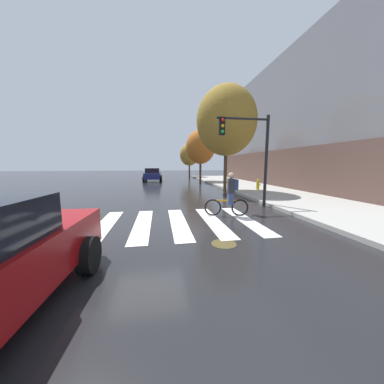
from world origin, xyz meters
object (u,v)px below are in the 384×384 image
object	(u,v)px
traffic_light_near	(250,145)
fire_hydrant	(258,185)
street_tree_far	(189,155)
street_tree_mid	(201,147)
manhole_cover	(224,244)
sedan_mid	(153,174)
cyclist	(230,195)
street_tree_near	(226,121)

from	to	relation	value
traffic_light_near	fire_hydrant	world-z (taller)	traffic_light_near
fire_hydrant	street_tree_far	world-z (taller)	street_tree_far
street_tree_mid	street_tree_far	world-z (taller)	street_tree_mid
manhole_cover	street_tree_far	xyz separation A→B (m)	(2.98, 25.86, 3.43)
sedan_mid	street_tree_mid	world-z (taller)	street_tree_mid
manhole_cover	fire_hydrant	world-z (taller)	fire_hydrant
cyclist	traffic_light_near	distance (m)	2.84
traffic_light_near	fire_hydrant	size ratio (longest dim) A/B	5.38
street_tree_mid	sedan_mid	bearing A→B (deg)	156.66
traffic_light_near	street_tree_mid	distance (m)	13.52
manhole_cover	sedan_mid	world-z (taller)	sedan_mid
sedan_mid	street_tree_mid	bearing A→B (deg)	-23.34
street_tree_near	street_tree_mid	distance (m)	8.51
street_tree_near	street_tree_far	world-z (taller)	street_tree_near
street_tree_mid	street_tree_far	bearing A→B (deg)	90.02
traffic_light_near	street_tree_near	distance (m)	5.48
street_tree_mid	street_tree_near	bearing A→B (deg)	-89.52
cyclist	street_tree_near	bearing A→B (deg)	73.06
cyclist	fire_hydrant	world-z (taller)	cyclist
street_tree_near	manhole_cover	bearing A→B (deg)	-108.55
sedan_mid	fire_hydrant	size ratio (longest dim) A/B	5.82
cyclist	fire_hydrant	distance (m)	7.73
street_tree_near	street_tree_far	distance (m)	16.83
fire_hydrant	street_tree_far	xyz separation A→B (m)	(-2.54, 16.89, 2.90)
manhole_cover	street_tree_near	size ratio (longest dim) A/B	0.09
manhole_cover	traffic_light_near	distance (m)	5.56
sedan_mid	street_tree_mid	xyz separation A→B (m)	(5.33, -2.30, 3.08)
street_tree_far	fire_hydrant	bearing A→B (deg)	-81.46
manhole_cover	sedan_mid	distance (m)	19.99
street_tree_near	street_tree_far	xyz separation A→B (m)	(-0.07, 16.76, -1.51)
street_tree_mid	street_tree_far	xyz separation A→B (m)	(-0.00, 8.32, -0.45)
traffic_light_near	street_tree_mid	bearing A→B (deg)	87.92
sedan_mid	street_tree_far	xyz separation A→B (m)	(5.33, 6.02, 2.63)
manhole_cover	cyclist	distance (m)	2.98
traffic_light_near	fire_hydrant	bearing A→B (deg)	58.36
traffic_light_near	street_tree_mid	world-z (taller)	street_tree_mid
manhole_cover	traffic_light_near	world-z (taller)	traffic_light_near
fire_hydrant	street_tree_near	world-z (taller)	street_tree_near
fire_hydrant	street_tree_near	distance (m)	5.06
sedan_mid	fire_hydrant	world-z (taller)	sedan_mid
manhole_cover	traffic_light_near	size ratio (longest dim) A/B	0.15
cyclist	street_tree_mid	world-z (taller)	street_tree_mid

